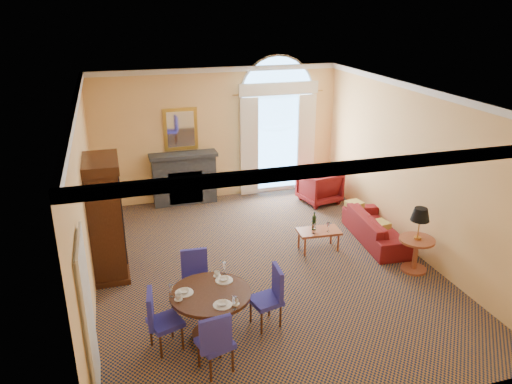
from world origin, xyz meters
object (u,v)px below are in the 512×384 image
object	(u,v)px
coffee_table	(319,231)
side_table	(418,233)
sofa	(377,228)
armchair	(319,186)
dining_table	(211,304)
armoire	(106,220)

from	to	relation	value
coffee_table	side_table	xyz separation A→B (m)	(1.37, -1.25, 0.35)
sofa	coffee_table	distance (m)	1.33
armchair	dining_table	bearing A→B (deg)	38.69
dining_table	side_table	world-z (taller)	side_table
armchair	side_table	world-z (taller)	side_table
coffee_table	armchair	bearing A→B (deg)	70.13
coffee_table	side_table	size ratio (longest dim) A/B	0.71
armoire	side_table	size ratio (longest dim) A/B	1.79
dining_table	coffee_table	distance (m)	3.31
side_table	coffee_table	bearing A→B (deg)	137.66
dining_table	coffee_table	world-z (taller)	dining_table
armoire	sofa	bearing A→B (deg)	-2.52
dining_table	side_table	size ratio (longest dim) A/B	0.97
armchair	armoire	bearing A→B (deg)	10.49
armoire	dining_table	xyz separation A→B (m)	(1.37, -2.34, -0.50)
dining_table	armoire	bearing A→B (deg)	120.37
dining_table	coffee_table	xyz separation A→B (m)	(2.58, 2.08, -0.14)
armoire	coffee_table	world-z (taller)	armoire
armoire	coffee_table	distance (m)	4.01
sofa	side_table	xyz separation A→B (m)	(0.05, -1.28, 0.47)
armoire	armchair	xyz separation A→B (m)	(4.97, 2.07, -0.64)
armoire	coffee_table	size ratio (longest dim) A/B	2.52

